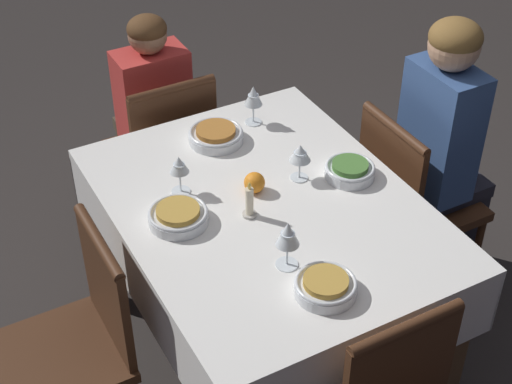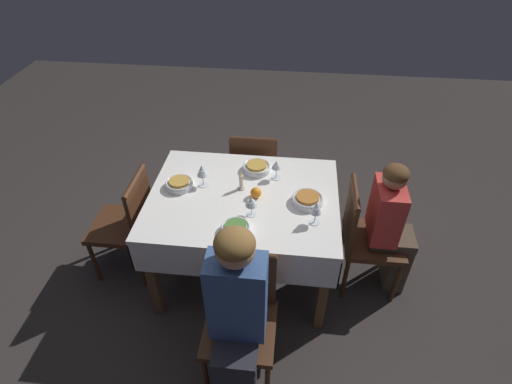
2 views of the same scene
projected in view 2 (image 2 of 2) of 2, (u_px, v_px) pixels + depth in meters
name	position (u px, v px, depth m)	size (l,w,h in m)	color
ground_plane	(245.00, 271.00, 3.15)	(8.00, 8.00, 0.00)	#332D2B
dining_table	(244.00, 207.00, 2.72)	(1.27, 0.98, 0.77)	white
chair_north	(241.00, 313.00, 2.29)	(0.41, 0.41, 0.87)	#472816
chair_west	(365.00, 234.00, 2.79)	(0.41, 0.41, 0.87)	#472816
chair_east	(128.00, 220.00, 2.89)	(0.41, 0.41, 0.87)	#472816
chair_south	(254.00, 169.00, 3.38)	(0.41, 0.41, 0.87)	#472816
person_adult_denim	(236.00, 314.00, 2.05)	(0.30, 0.34, 1.23)	#282833
person_child_red	(391.00, 225.00, 2.71)	(0.33, 0.30, 1.07)	#4C4233
bowl_north	(236.00, 228.00, 2.38)	(0.18, 0.18, 0.06)	silver
wine_glass_north	(251.00, 202.00, 2.45)	(0.08, 0.08, 0.14)	white
bowl_west	(307.00, 199.00, 2.59)	(0.21, 0.21, 0.06)	silver
wine_glass_west	(316.00, 209.00, 2.39)	(0.07, 0.07, 0.16)	white
bowl_east	(179.00, 184.00, 2.72)	(0.19, 0.19, 0.06)	silver
wine_glass_east	(202.00, 171.00, 2.68)	(0.07, 0.07, 0.17)	white
bowl_south	(257.00, 167.00, 2.87)	(0.20, 0.20, 0.06)	silver
wine_glass_south	(276.00, 165.00, 2.75)	(0.07, 0.07, 0.15)	white
candle_centerpiece	(241.00, 183.00, 2.69)	(0.05, 0.05, 0.14)	beige
orange_fruit	(256.00, 193.00, 2.63)	(0.07, 0.07, 0.07)	orange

